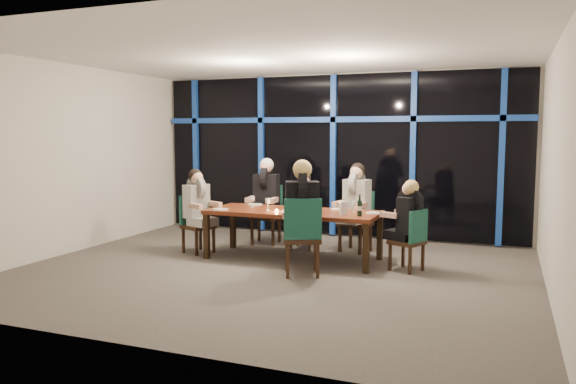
% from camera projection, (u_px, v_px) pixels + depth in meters
% --- Properties ---
extents(room, '(7.04, 7.00, 3.02)m').
position_uv_depth(room, '(272.00, 125.00, 7.59)').
color(room, '#5B5550').
rests_on(room, ground).
extents(window_wall, '(6.86, 0.43, 2.94)m').
position_uv_depth(window_wall, '(335.00, 153.00, 10.35)').
color(window_wall, black).
rests_on(window_wall, ground).
extents(dining_table, '(2.60, 1.00, 0.75)m').
position_uv_depth(dining_table, '(293.00, 215.00, 8.47)').
color(dining_table, maroon).
rests_on(dining_table, ground).
extents(chair_far_left, '(0.51, 0.51, 1.01)m').
position_uv_depth(chair_far_left, '(267.00, 211.00, 9.76)').
color(chair_far_left, '#311C10').
rests_on(chair_far_left, ground).
extents(chair_far_mid, '(0.41, 0.41, 0.87)m').
position_uv_depth(chair_far_mid, '(305.00, 219.00, 9.35)').
color(chair_far_mid, '#311C10').
rests_on(chair_far_mid, ground).
extents(chair_far_right, '(0.54, 0.54, 0.98)m').
position_uv_depth(chair_far_right, '(358.00, 218.00, 9.12)').
color(chair_far_right, '#311C10').
rests_on(chair_far_right, ground).
extents(chair_end_left, '(0.56, 0.56, 0.92)m').
position_uv_depth(chair_end_left, '(195.00, 221.00, 9.01)').
color(chair_end_left, '#311C10').
rests_on(chair_end_left, ground).
extents(chair_end_right, '(0.53, 0.53, 0.87)m').
position_uv_depth(chair_end_right, '(412.00, 237.00, 7.73)').
color(chair_end_right, '#311C10').
rests_on(chair_end_right, ground).
extents(chair_near_mid, '(0.65, 0.65, 1.07)m').
position_uv_depth(chair_near_mid, '(302.00, 233.00, 7.46)').
color(chair_near_mid, '#311C10').
rests_on(chair_near_mid, ground).
extents(diner_far_left, '(0.53, 0.65, 0.99)m').
position_uv_depth(diner_far_left, '(266.00, 188.00, 9.64)').
color(diner_far_left, black).
rests_on(diner_far_left, ground).
extents(diner_far_mid, '(0.43, 0.54, 0.85)m').
position_uv_depth(diner_far_mid, '(304.00, 199.00, 9.24)').
color(diner_far_mid, black).
rests_on(diner_far_mid, ground).
extents(diner_far_right, '(0.55, 0.66, 0.95)m').
position_uv_depth(diner_far_right, '(356.00, 194.00, 9.01)').
color(diner_far_right, black).
rests_on(diner_far_right, ground).
extents(diner_end_left, '(0.63, 0.57, 0.90)m').
position_uv_depth(diner_end_left, '(198.00, 198.00, 8.91)').
color(diner_end_left, black).
rests_on(diner_end_left, ground).
extents(diner_end_right, '(0.60, 0.55, 0.85)m').
position_uv_depth(diner_end_right, '(408.00, 212.00, 7.74)').
color(diner_end_right, black).
rests_on(diner_end_right, ground).
extents(diner_near_mid, '(0.66, 0.73, 1.04)m').
position_uv_depth(diner_near_mid, '(302.00, 200.00, 7.50)').
color(diner_near_mid, black).
rests_on(diner_near_mid, ground).
extents(plate_far_left, '(0.24, 0.24, 0.01)m').
position_uv_depth(plate_far_left, '(255.00, 204.00, 9.12)').
color(plate_far_left, white).
rests_on(plate_far_left, dining_table).
extents(plate_far_mid, '(0.24, 0.24, 0.01)m').
position_uv_depth(plate_far_mid, '(292.00, 208.00, 8.72)').
color(plate_far_mid, white).
rests_on(plate_far_mid, dining_table).
extents(plate_far_right, '(0.24, 0.24, 0.01)m').
position_uv_depth(plate_far_right, '(338.00, 209.00, 8.56)').
color(plate_far_right, white).
rests_on(plate_far_right, dining_table).
extents(plate_end_left, '(0.24, 0.24, 0.01)m').
position_uv_depth(plate_end_left, '(221.00, 209.00, 8.54)').
color(plate_end_left, white).
rests_on(plate_end_left, dining_table).
extents(plate_end_right, '(0.24, 0.24, 0.01)m').
position_uv_depth(plate_end_right, '(374.00, 213.00, 8.15)').
color(plate_end_right, white).
rests_on(plate_end_right, dining_table).
extents(plate_near_mid, '(0.24, 0.24, 0.01)m').
position_uv_depth(plate_near_mid, '(300.00, 213.00, 8.09)').
color(plate_near_mid, white).
rests_on(plate_near_mid, dining_table).
extents(wine_bottle, '(0.07, 0.07, 0.31)m').
position_uv_depth(wine_bottle, '(360.00, 208.00, 7.87)').
color(wine_bottle, black).
rests_on(wine_bottle, dining_table).
extents(water_pitcher, '(0.12, 0.11, 0.20)m').
position_uv_depth(water_pitcher, '(343.00, 208.00, 7.97)').
color(water_pitcher, silver).
rests_on(water_pitcher, dining_table).
extents(tea_light, '(0.05, 0.05, 0.03)m').
position_uv_depth(tea_light, '(277.00, 211.00, 8.33)').
color(tea_light, '#FFAC4C').
rests_on(tea_light, dining_table).
extents(wine_glass_a, '(0.07, 0.07, 0.19)m').
position_uv_depth(wine_glass_a, '(268.00, 202.00, 8.42)').
color(wine_glass_a, white).
rests_on(wine_glass_a, dining_table).
extents(wine_glass_b, '(0.07, 0.07, 0.18)m').
position_uv_depth(wine_glass_b, '(301.00, 201.00, 8.58)').
color(wine_glass_b, white).
rests_on(wine_glass_b, dining_table).
extents(wine_glass_c, '(0.06, 0.06, 0.16)m').
position_uv_depth(wine_glass_c, '(316.00, 205.00, 8.22)').
color(wine_glass_c, silver).
rests_on(wine_glass_c, dining_table).
extents(wine_glass_d, '(0.07, 0.07, 0.18)m').
position_uv_depth(wine_glass_d, '(252.00, 199.00, 8.85)').
color(wine_glass_d, silver).
rests_on(wine_glass_d, dining_table).
extents(wine_glass_e, '(0.06, 0.06, 0.16)m').
position_uv_depth(wine_glass_e, '(354.00, 204.00, 8.25)').
color(wine_glass_e, silver).
rests_on(wine_glass_e, dining_table).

